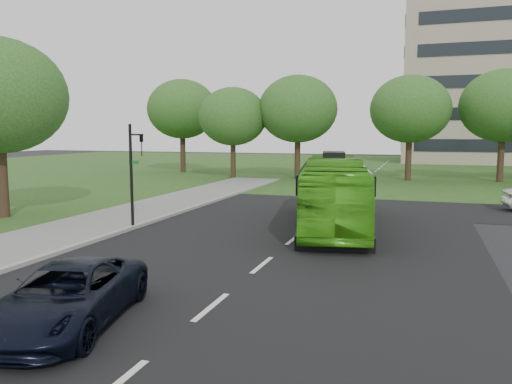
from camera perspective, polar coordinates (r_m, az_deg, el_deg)
ground at (r=17.73m, az=2.68°, el=-6.77°), size 160.00×160.00×0.00m
street_surfaces at (r=39.88m, az=11.07°, el=0.76°), size 120.00×120.00×0.15m
tree_park_a at (r=45.57m, az=-2.66°, el=8.60°), size 6.18×6.18×8.21m
tree_park_b at (r=45.06m, az=4.81°, el=9.42°), size 7.02×7.02×9.21m
tree_park_c at (r=45.11m, az=17.21°, el=9.02°), size 6.79×6.79×9.02m
tree_park_d at (r=46.59m, az=26.46°, el=8.81°), size 7.08×7.08×9.37m
tree_park_f at (r=53.10m, az=-8.44°, el=9.34°), size 7.22×7.22×9.63m
bus at (r=22.27m, az=8.83°, el=-0.04°), size 4.51×11.28×3.06m
suv at (r=11.72m, az=-20.76°, el=-11.00°), size 3.20×5.18×1.34m
traffic_light at (r=22.03m, az=-13.78°, el=2.71°), size 0.73×0.22×4.52m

